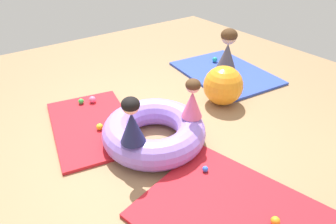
{
  "coord_description": "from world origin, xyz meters",
  "views": [
    {
      "loc": [
        2.31,
        -1.51,
        2.16
      ],
      "look_at": [
        -0.0,
        0.19,
        0.35
      ],
      "focal_mm": 32.11,
      "sensor_mm": 36.0,
      "label": 1
    }
  ],
  "objects_px": {
    "play_ball_teal": "(215,60)",
    "play_ball_yellow": "(100,127)",
    "adult_seated": "(227,52)",
    "play_ball_red": "(228,93)",
    "child_in_pink": "(192,99)",
    "play_ball_pink": "(92,99)",
    "child_in_navy": "(132,121)",
    "play_ball_orange": "(275,221)",
    "inflatable_cushion": "(154,131)",
    "play_ball_blue": "(205,169)",
    "exercise_ball_large": "(223,86)",
    "play_ball_green": "(81,101)"
  },
  "relations": [
    {
      "from": "play_ball_orange",
      "to": "child_in_navy",
      "type": "bearing_deg",
      "value": -157.81
    },
    {
      "from": "inflatable_cushion",
      "to": "play_ball_teal",
      "type": "xyz_separation_m",
      "value": [
        -1.25,
        2.16,
        -0.08
      ]
    },
    {
      "from": "child_in_pink",
      "to": "play_ball_orange",
      "type": "relative_size",
      "value": 5.9
    },
    {
      "from": "adult_seated",
      "to": "play_ball_red",
      "type": "xyz_separation_m",
      "value": [
        0.6,
        -0.55,
        -0.31
      ]
    },
    {
      "from": "play_ball_pink",
      "to": "exercise_ball_large",
      "type": "xyz_separation_m",
      "value": [
        1.02,
        1.49,
        0.19
      ]
    },
    {
      "from": "play_ball_red",
      "to": "play_ball_pink",
      "type": "bearing_deg",
      "value": -120.17
    },
    {
      "from": "child_in_navy",
      "to": "play_ball_teal",
      "type": "xyz_separation_m",
      "value": [
        -1.45,
        2.54,
        -0.48
      ]
    },
    {
      "from": "play_ball_teal",
      "to": "play_ball_yellow",
      "type": "height_order",
      "value": "play_ball_teal"
    },
    {
      "from": "inflatable_cushion",
      "to": "adult_seated",
      "type": "distance_m",
      "value": 2.19
    },
    {
      "from": "child_in_navy",
      "to": "adult_seated",
      "type": "distance_m",
      "value": 2.61
    },
    {
      "from": "play_ball_yellow",
      "to": "play_ball_pink",
      "type": "distance_m",
      "value": 0.69
    },
    {
      "from": "child_in_navy",
      "to": "exercise_ball_large",
      "type": "distance_m",
      "value": 1.73
    },
    {
      "from": "child_in_navy",
      "to": "exercise_ball_large",
      "type": "relative_size",
      "value": 0.9
    },
    {
      "from": "adult_seated",
      "to": "play_ball_red",
      "type": "bearing_deg",
      "value": -5.63
    },
    {
      "from": "inflatable_cushion",
      "to": "child_in_pink",
      "type": "xyz_separation_m",
      "value": [
        0.2,
        0.38,
        0.39
      ]
    },
    {
      "from": "child_in_navy",
      "to": "play_ball_pink",
      "type": "bearing_deg",
      "value": -25.5
    },
    {
      "from": "child_in_navy",
      "to": "child_in_pink",
      "type": "xyz_separation_m",
      "value": [
        -0.01,
        0.76,
        -0.02
      ]
    },
    {
      "from": "adult_seated",
      "to": "play_ball_blue",
      "type": "height_order",
      "value": "adult_seated"
    },
    {
      "from": "play_ball_yellow",
      "to": "exercise_ball_large",
      "type": "distance_m",
      "value": 1.74
    },
    {
      "from": "play_ball_red",
      "to": "play_ball_green",
      "type": "xyz_separation_m",
      "value": [
        -1.03,
        -1.81,
        -0.0
      ]
    },
    {
      "from": "play_ball_teal",
      "to": "play_ball_red",
      "type": "bearing_deg",
      "value": -34.75
    },
    {
      "from": "play_ball_blue",
      "to": "play_ball_pink",
      "type": "height_order",
      "value": "play_ball_pink"
    },
    {
      "from": "play_ball_red",
      "to": "play_ball_blue",
      "type": "bearing_deg",
      "value": -53.9
    },
    {
      "from": "adult_seated",
      "to": "play_ball_green",
      "type": "relative_size",
      "value": 9.57
    },
    {
      "from": "play_ball_red",
      "to": "exercise_ball_large",
      "type": "height_order",
      "value": "exercise_ball_large"
    },
    {
      "from": "play_ball_yellow",
      "to": "play_ball_teal",
      "type": "bearing_deg",
      "value": 105.01
    },
    {
      "from": "play_ball_orange",
      "to": "play_ball_blue",
      "type": "relative_size",
      "value": 1.26
    },
    {
      "from": "adult_seated",
      "to": "exercise_ball_large",
      "type": "relative_size",
      "value": 1.34
    },
    {
      "from": "play_ball_red",
      "to": "play_ball_teal",
      "type": "bearing_deg",
      "value": 145.25
    },
    {
      "from": "play_ball_yellow",
      "to": "play_ball_red",
      "type": "bearing_deg",
      "value": 80.42
    },
    {
      "from": "inflatable_cushion",
      "to": "play_ball_orange",
      "type": "height_order",
      "value": "inflatable_cushion"
    },
    {
      "from": "adult_seated",
      "to": "exercise_ball_large",
      "type": "bearing_deg",
      "value": -11.55
    },
    {
      "from": "play_ball_green",
      "to": "play_ball_yellow",
      "type": "bearing_deg",
      "value": -4.82
    },
    {
      "from": "play_ball_blue",
      "to": "play_ball_teal",
      "type": "bearing_deg",
      "value": 134.23
    },
    {
      "from": "child_in_pink",
      "to": "play_ball_yellow",
      "type": "bearing_deg",
      "value": -145.94
    },
    {
      "from": "child_in_navy",
      "to": "child_in_pink",
      "type": "relative_size",
      "value": 1.08
    },
    {
      "from": "child_in_pink",
      "to": "inflatable_cushion",
      "type": "bearing_deg",
      "value": -129.88
    },
    {
      "from": "adult_seated",
      "to": "exercise_ball_large",
      "type": "distance_m",
      "value": 0.98
    },
    {
      "from": "child_in_navy",
      "to": "play_ball_blue",
      "type": "height_order",
      "value": "child_in_navy"
    },
    {
      "from": "inflatable_cushion",
      "to": "play_ball_teal",
      "type": "bearing_deg",
      "value": 120.01
    },
    {
      "from": "play_ball_teal",
      "to": "play_ball_blue",
      "type": "bearing_deg",
      "value": -45.77
    },
    {
      "from": "play_ball_orange",
      "to": "play_ball_teal",
      "type": "height_order",
      "value": "play_ball_teal"
    },
    {
      "from": "play_ball_yellow",
      "to": "play_ball_green",
      "type": "bearing_deg",
      "value": 175.18
    },
    {
      "from": "play_ball_orange",
      "to": "play_ball_yellow",
      "type": "relative_size",
      "value": 0.95
    },
    {
      "from": "child_in_pink",
      "to": "play_ball_yellow",
      "type": "distance_m",
      "value": 1.19
    },
    {
      "from": "adult_seated",
      "to": "play_ball_yellow",
      "type": "bearing_deg",
      "value": -46.44
    },
    {
      "from": "child_in_pink",
      "to": "adult_seated",
      "type": "relative_size",
      "value": 0.63
    },
    {
      "from": "adult_seated",
      "to": "play_ball_green",
      "type": "distance_m",
      "value": 2.43
    },
    {
      "from": "child_in_navy",
      "to": "exercise_ball_large",
      "type": "height_order",
      "value": "child_in_navy"
    },
    {
      "from": "exercise_ball_large",
      "to": "play_ball_pink",
      "type": "bearing_deg",
      "value": -124.42
    }
  ]
}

